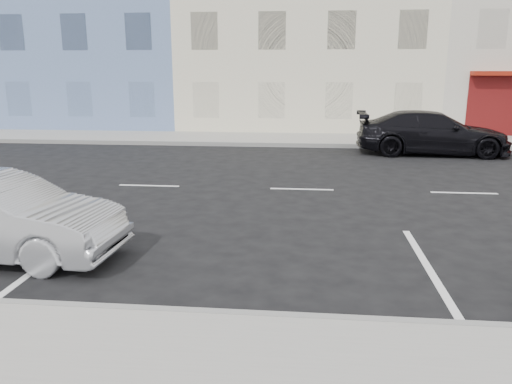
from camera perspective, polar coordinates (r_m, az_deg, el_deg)
ground at (r=12.91m, az=14.16°, el=0.10°), size 120.00×120.00×0.00m
sidewalk_far at (r=21.53m, az=-2.55°, el=6.13°), size 80.00×3.40×0.15m
curb_near at (r=6.86m, az=-22.00°, el=-12.27°), size 80.00×0.12×0.16m
curb_far at (r=19.86m, az=-3.25°, el=5.48°), size 80.00×0.12×0.16m
bldg_blue at (r=31.34m, az=-18.08°, el=19.71°), size 12.00×12.00×13.00m
bldg_cream at (r=28.84m, az=5.88°, el=19.35°), size 12.00×12.00×11.50m
car_far at (r=18.98m, az=19.46°, el=6.41°), size 5.38×2.39×1.53m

